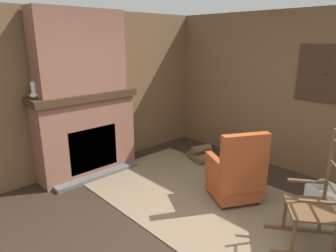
% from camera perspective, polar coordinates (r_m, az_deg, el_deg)
% --- Properties ---
extents(ground_plane, '(14.00, 14.00, 0.00)m').
position_cam_1_polar(ground_plane, '(3.59, 4.44, -20.13)').
color(ground_plane, '#2D2119').
extents(wood_panel_wall_left, '(0.06, 5.60, 2.57)m').
position_cam_1_polar(wood_panel_wall_left, '(5.02, -17.10, 5.93)').
color(wood_panel_wall_left, brown).
rests_on(wood_panel_wall_left, ground).
extents(wood_panel_wall_back, '(5.60, 0.09, 2.57)m').
position_cam_1_polar(wood_panel_wall_back, '(5.13, 24.43, 5.50)').
color(wood_panel_wall_back, brown).
rests_on(wood_panel_wall_back, ground).
extents(fireplace_hearth, '(0.63, 1.66, 1.33)m').
position_cam_1_polar(fireplace_hearth, '(4.95, -15.20, -1.50)').
color(fireplace_hearth, brown).
rests_on(fireplace_hearth, ground).
extents(chimney_breast, '(0.37, 1.37, 1.22)m').
position_cam_1_polar(chimney_breast, '(4.74, -16.45, 13.42)').
color(chimney_breast, brown).
rests_on(chimney_breast, fireplace_hearth).
extents(area_rug, '(3.36, 2.03, 0.01)m').
position_cam_1_polar(area_rug, '(4.31, 6.07, -13.30)').
color(area_rug, '#7A664C').
rests_on(area_rug, ground).
extents(armchair, '(0.82, 0.83, 1.01)m').
position_cam_1_polar(armchair, '(4.16, 12.80, -9.19)').
color(armchair, '#A84723').
rests_on(armchair, ground).
extents(rocking_chair, '(0.93, 0.86, 1.25)m').
position_cam_1_polar(rocking_chair, '(3.57, 26.16, -14.15)').
color(rocking_chair, brown).
rests_on(rocking_chair, ground).
extents(firewood_stack, '(0.54, 0.47, 0.28)m').
position_cam_1_polar(firewood_stack, '(5.48, 6.31, -5.41)').
color(firewood_stack, brown).
rests_on(firewood_stack, ground).
extents(laundry_basket, '(0.56, 0.46, 0.34)m').
position_cam_1_polar(laundry_basket, '(4.36, 28.32, -12.49)').
color(laundry_basket, white).
rests_on(laundry_basket, ground).
extents(oil_lamp_vase, '(0.13, 0.13, 0.23)m').
position_cam_1_polar(oil_lamp_vase, '(4.55, -24.16, 5.88)').
color(oil_lamp_vase, silver).
rests_on(oil_lamp_vase, fireplace_hearth).
extents(storage_case, '(0.14, 0.22, 0.16)m').
position_cam_1_polar(storage_case, '(5.07, -11.10, 7.90)').
color(storage_case, brown).
rests_on(storage_case, fireplace_hearth).
extents(decorative_plate_on_mantel, '(0.06, 0.24, 0.24)m').
position_cam_1_polar(decorative_plate_on_mantel, '(4.86, -15.81, 7.69)').
color(decorative_plate_on_mantel, '#336093').
rests_on(decorative_plate_on_mantel, fireplace_hearth).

